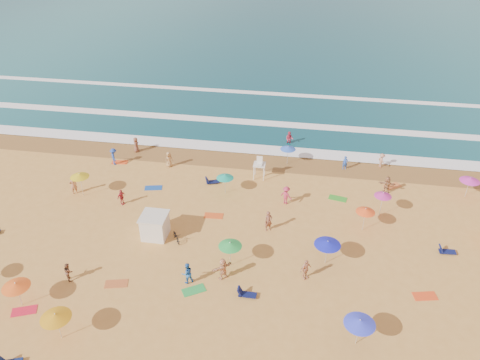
# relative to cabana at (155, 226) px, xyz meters

# --- Properties ---
(ground) EXTENTS (220.00, 220.00, 0.00)m
(ground) POSITION_rel_cabana_xyz_m (6.12, 1.64, -1.00)
(ground) COLOR gold
(ground) RESTS_ON ground
(ocean) EXTENTS (220.00, 140.00, 0.18)m
(ocean) POSITION_rel_cabana_xyz_m (6.12, 85.64, -1.00)
(ocean) COLOR #0C4756
(ocean) RESTS_ON ground
(wet_sand) EXTENTS (220.00, 220.00, 0.00)m
(wet_sand) POSITION_rel_cabana_xyz_m (6.12, 14.14, -0.99)
(wet_sand) COLOR olive
(wet_sand) RESTS_ON ground
(surf_foam) EXTENTS (200.00, 18.70, 0.05)m
(surf_foam) POSITION_rel_cabana_xyz_m (6.12, 22.96, -0.90)
(surf_foam) COLOR white
(surf_foam) RESTS_ON ground
(cabana) EXTENTS (2.00, 2.00, 2.00)m
(cabana) POSITION_rel_cabana_xyz_m (0.00, 0.00, 0.00)
(cabana) COLOR silver
(cabana) RESTS_ON ground
(cabana_roof) EXTENTS (2.20, 2.20, 0.12)m
(cabana_roof) POSITION_rel_cabana_xyz_m (0.00, 0.00, 1.06)
(cabana_roof) COLOR silver
(cabana_roof) RESTS_ON cabana
(bicycle) EXTENTS (1.32, 1.64, 0.84)m
(bicycle) POSITION_rel_cabana_xyz_m (1.90, -0.30, -0.58)
(bicycle) COLOR black
(bicycle) RESTS_ON ground
(lifeguard_stand) EXTENTS (1.20, 1.20, 2.10)m
(lifeguard_stand) POSITION_rel_cabana_xyz_m (7.49, 10.80, 0.05)
(lifeguard_stand) COLOR white
(lifeguard_stand) RESTS_ON ground
(beach_umbrellas) EXTENTS (62.35, 27.24, 0.77)m
(beach_umbrellas) POSITION_rel_cabana_xyz_m (9.71, 1.11, 1.07)
(beach_umbrellas) COLOR green
(beach_umbrellas) RESTS_ON ground
(loungers) EXTENTS (50.75, 23.65, 0.34)m
(loungers) POSITION_rel_cabana_xyz_m (12.29, -2.58, -0.83)
(loungers) COLOR #101951
(loungers) RESTS_ON ground
(towels) EXTENTS (31.15, 22.71, 0.03)m
(towels) POSITION_rel_cabana_xyz_m (7.01, 0.69, -0.98)
(towels) COLOR red
(towels) RESTS_ON ground
(beachgoers) EXTENTS (43.43, 25.59, 2.14)m
(beachgoers) POSITION_rel_cabana_xyz_m (3.67, 5.61, -0.13)
(beachgoers) COLOR tan
(beachgoers) RESTS_ON ground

